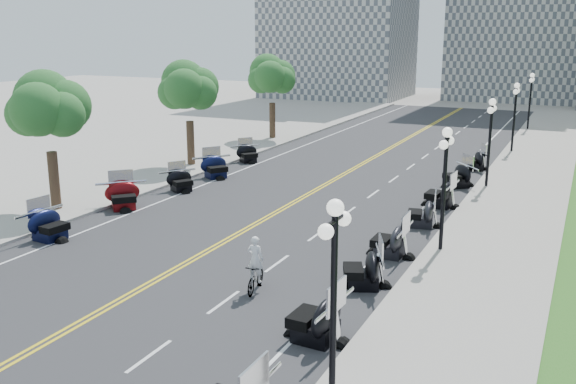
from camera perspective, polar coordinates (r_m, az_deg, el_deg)
The scene contains 46 objects.
ground at distance 26.33m, azimuth -7.27°, elevation -5.30°, with size 160.00×160.00×0.00m, color gray.
road at distance 34.79m, azimuth 1.56°, elevation -0.36°, with size 16.00×90.00×0.01m, color #333335.
centerline_yellow_a at distance 34.84m, azimuth 1.37°, elevation -0.32°, with size 0.12×90.00×0.00m, color yellow.
centerline_yellow_b at distance 34.74m, azimuth 1.74°, elevation -0.36°, with size 0.12×90.00×0.00m, color yellow.
edge_line_north at distance 32.84m, azimuth 11.84°, elevation -1.53°, with size 0.12×90.00×0.00m, color white.
edge_line_south at distance 37.74m, azimuth -7.38°, elevation 0.70°, with size 0.12×90.00×0.00m, color white.
lane_dash_4 at distance 18.64m, azimuth -12.24°, elevation -14.06°, with size 0.12×2.00×0.00m, color white.
lane_dash_5 at distance 21.59m, azimuth -5.74°, elevation -9.71°, with size 0.12×2.00×0.00m, color white.
lane_dash_6 at distance 24.84m, azimuth -0.98°, elevation -6.37°, with size 0.12×2.00×0.00m, color white.
lane_dash_7 at distance 28.28m, azimuth 2.60°, elevation -3.79°, with size 0.12×2.00×0.00m, color white.
lane_dash_8 at distance 31.86m, azimuth 5.38°, elevation -1.77°, with size 0.12×2.00×0.00m, color white.
lane_dash_9 at distance 35.52m, azimuth 7.59°, elevation -0.16°, with size 0.12×2.00×0.00m, color white.
lane_dash_10 at distance 39.25m, azimuth 9.38°, elevation 1.15°, with size 0.12×2.00×0.00m, color white.
lane_dash_11 at distance 43.03m, azimuth 10.86°, elevation 2.23°, with size 0.12×2.00×0.00m, color white.
lane_dash_12 at distance 46.84m, azimuth 12.10°, elevation 3.13°, with size 0.12×2.00×0.00m, color white.
lane_dash_13 at distance 50.69m, azimuth 13.16°, elevation 3.89°, with size 0.12×2.00×0.00m, color white.
lane_dash_14 at distance 54.55m, azimuth 14.06°, elevation 4.55°, with size 0.12×2.00×0.00m, color white.
lane_dash_15 at distance 58.44m, azimuth 14.85°, elevation 5.12°, with size 0.12×2.00×0.00m, color white.
lane_dash_16 at distance 62.34m, azimuth 15.54°, elevation 5.61°, with size 0.12×2.00×0.00m, color white.
lane_dash_17 at distance 66.25m, azimuth 16.15°, elevation 6.05°, with size 0.12×2.00×0.00m, color white.
lane_dash_18 at distance 70.17m, azimuth 16.70°, elevation 6.44°, with size 0.12×2.00×0.00m, color white.
lane_dash_19 at distance 74.10m, azimuth 17.18°, elevation 6.78°, with size 0.12×2.00×0.00m, color white.
sidewalk_north at distance 32.19m, azimuth 18.94°, elevation -2.21°, with size 5.00×90.00×0.15m, color #9E9991.
sidewalk_south at distance 40.04m, azimuth -12.34°, elevation 1.36°, with size 5.00×90.00×0.15m, color #9E9991.
street_lamp_1 at distance 15.06m, azimuth 4.07°, elevation -9.86°, with size 0.50×1.20×4.90m, color black, non-canonical shape.
street_lamp_2 at distance 26.07m, azimuth 13.68°, elevation 0.17°, with size 0.50×1.20×4.90m, color black, non-canonical shape.
street_lamp_3 at distance 37.69m, azimuth 17.47°, elevation 4.16°, with size 0.50×1.20×4.90m, color black, non-canonical shape.
street_lamp_4 at distance 49.49m, azimuth 19.47°, elevation 6.25°, with size 0.50×1.20×4.90m, color black, non-canonical shape.
street_lamp_5 at distance 61.36m, azimuth 20.71°, elevation 7.53°, with size 0.50×1.20×4.90m, color black, non-canonical shape.
tree_2 at distance 33.02m, azimuth -20.53°, elevation 6.36°, with size 4.80×4.80×9.20m, color #235619, non-canonical shape.
tree_3 at distance 42.23m, azimuth -8.81°, elevation 8.60°, with size 4.80×4.80×9.20m, color #235619, non-canonical shape.
tree_4 at distance 52.57m, azimuth -1.42°, elevation 9.82°, with size 4.80×4.80×9.20m, color #235619, non-canonical shape.
motorcycle_n_4 at distance 18.78m, azimuth 2.49°, elevation -10.89°, with size 2.21×2.21×1.55m, color black, non-canonical shape.
motorcycle_n_5 at distance 22.58m, azimuth 6.67°, elevation -6.67°, with size 2.09×2.09×1.46m, color black, non-canonical shape.
motorcycle_n_6 at distance 25.73m, azimuth 9.06°, elevation -4.10°, with size 2.10×2.10×1.47m, color black, non-canonical shape.
motorcycle_n_7 at distance 29.88m, azimuth 11.82°, elevation -1.73°, with size 1.98×1.98×1.39m, color black, non-canonical shape.
motorcycle_n_8 at distance 33.36m, azimuth 13.39°, elevation -0.05°, with size 2.15×2.15×1.51m, color black, non-canonical shape.
motorcycle_n_9 at distance 37.90m, azimuth 14.84°, elevation 1.53°, with size 2.12×2.12×1.48m, color black, non-canonical shape.
motorcycle_n_10 at distance 42.86m, azimuth 16.23°, elevation 2.79°, with size 1.96×1.96×1.37m, color black, non-canonical shape.
motorcycle_s_5 at distance 29.21m, azimuth -20.46°, elevation -2.63°, with size 2.10×2.10×1.47m, color black, non-canonical shape.
motorcycle_s_6 at distance 33.13m, azimuth -14.46°, elevation -0.20°, with size 2.18×2.18×1.53m, color #590A0C, non-canonical shape.
motorcycle_s_7 at distance 36.19m, azimuth -9.50°, elevation 1.09°, with size 1.88×1.88×1.32m, color black, non-canonical shape.
motorcycle_s_8 at distance 39.20m, azimuth -6.47°, elevation 2.32°, with size 2.12×2.12×1.48m, color black, non-canonical shape.
motorcycle_s_9 at distance 43.72m, azimuth -3.57°, elevation 3.50°, with size 1.88×1.88×1.31m, color black, non-canonical shape.
bicycle at distance 22.19m, azimuth -2.90°, elevation -7.57°, with size 0.48×1.71×1.03m, color #A51414.
cyclist_rider at distance 21.73m, azimuth -2.94°, elevation -4.30°, with size 0.60×0.39×1.64m, color silver.
Camera 1 is at (13.50, -20.86, 8.72)m, focal length 40.00 mm.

